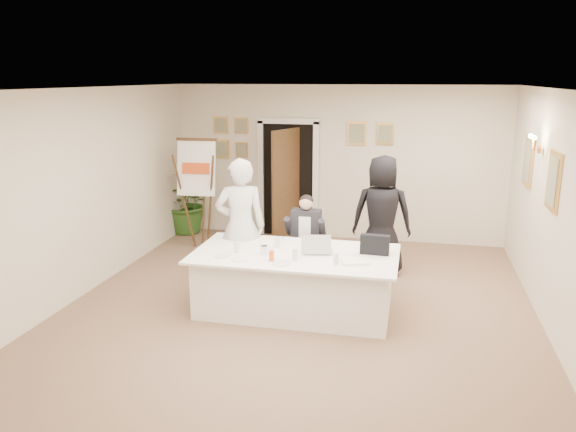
{
  "coord_description": "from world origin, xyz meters",
  "views": [
    {
      "loc": [
        1.37,
        -6.59,
        2.95
      ],
      "look_at": [
        -0.26,
        0.6,
        1.1
      ],
      "focal_mm": 35.0,
      "sensor_mm": 36.0,
      "label": 1
    }
  ],
  "objects_px": {
    "conference_table": "(295,281)",
    "oj_glass": "(272,256)",
    "standing_woman": "(382,215)",
    "paper_stack": "(355,262)",
    "laptop_bag": "(375,245)",
    "flip_chart": "(199,199)",
    "seated_man": "(305,239)",
    "potted_palm": "(189,202)",
    "standing_man": "(241,226)",
    "laptop": "(318,241)",
    "steel_jug": "(264,250)"
  },
  "relations": [
    {
      "from": "steel_jug",
      "to": "standing_woman",
      "type": "bearing_deg",
      "value": 53.35
    },
    {
      "from": "seated_man",
      "to": "potted_palm",
      "type": "distance_m",
      "value": 3.47
    },
    {
      "from": "seated_man",
      "to": "laptop_bag",
      "type": "xyz_separation_m",
      "value": [
        1.05,
        -0.85,
        0.24
      ]
    },
    {
      "from": "standing_man",
      "to": "oj_glass",
      "type": "bearing_deg",
      "value": 107.28
    },
    {
      "from": "seated_man",
      "to": "paper_stack",
      "type": "xyz_separation_m",
      "value": [
        0.85,
        -1.24,
        0.13
      ]
    },
    {
      "from": "standing_woman",
      "to": "paper_stack",
      "type": "xyz_separation_m",
      "value": [
        -0.19,
        -1.9,
        -0.12
      ]
    },
    {
      "from": "flip_chart",
      "to": "standing_woman",
      "type": "height_order",
      "value": "flip_chart"
    },
    {
      "from": "paper_stack",
      "to": "oj_glass",
      "type": "height_order",
      "value": "oj_glass"
    },
    {
      "from": "flip_chart",
      "to": "laptop_bag",
      "type": "xyz_separation_m",
      "value": [
        3.17,
        -2.14,
        0.03
      ]
    },
    {
      "from": "laptop",
      "to": "steel_jug",
      "type": "bearing_deg",
      "value": -169.92
    },
    {
      "from": "conference_table",
      "to": "standing_man",
      "type": "xyz_separation_m",
      "value": [
        -0.87,
        0.48,
        0.55
      ]
    },
    {
      "from": "standing_woman",
      "to": "paper_stack",
      "type": "relative_size",
      "value": 5.62
    },
    {
      "from": "seated_man",
      "to": "conference_table",
      "type": "bearing_deg",
      "value": -100.06
    },
    {
      "from": "seated_man",
      "to": "flip_chart",
      "type": "xyz_separation_m",
      "value": [
        -2.13,
        1.29,
        0.21
      ]
    },
    {
      "from": "conference_table",
      "to": "flip_chart",
      "type": "bearing_deg",
      "value": 133.6
    },
    {
      "from": "laptop",
      "to": "oj_glass",
      "type": "bearing_deg",
      "value": -145.72
    },
    {
      "from": "seated_man",
      "to": "standing_woman",
      "type": "xyz_separation_m",
      "value": [
        1.04,
        0.66,
        0.25
      ]
    },
    {
      "from": "conference_table",
      "to": "standing_woman",
      "type": "relative_size",
      "value": 1.41
    },
    {
      "from": "flip_chart",
      "to": "standing_woman",
      "type": "relative_size",
      "value": 1.04
    },
    {
      "from": "laptop",
      "to": "laptop_bag",
      "type": "relative_size",
      "value": 1.05
    },
    {
      "from": "laptop_bag",
      "to": "paper_stack",
      "type": "relative_size",
      "value": 1.11
    },
    {
      "from": "paper_stack",
      "to": "seated_man",
      "type": "bearing_deg",
      "value": 124.24
    },
    {
      "from": "oj_glass",
      "to": "conference_table",
      "type": "bearing_deg",
      "value": 60.58
    },
    {
      "from": "oj_glass",
      "to": "seated_man",
      "type": "bearing_deg",
      "value": 83.93
    },
    {
      "from": "conference_table",
      "to": "standing_man",
      "type": "height_order",
      "value": "standing_man"
    },
    {
      "from": "laptop",
      "to": "seated_man",
      "type": "bearing_deg",
      "value": 100.0
    },
    {
      "from": "flip_chart",
      "to": "laptop",
      "type": "relative_size",
      "value": 4.99
    },
    {
      "from": "flip_chart",
      "to": "potted_palm",
      "type": "relative_size",
      "value": 1.56
    },
    {
      "from": "flip_chart",
      "to": "paper_stack",
      "type": "height_order",
      "value": "flip_chart"
    },
    {
      "from": "conference_table",
      "to": "oj_glass",
      "type": "height_order",
      "value": "oj_glass"
    },
    {
      "from": "seated_man",
      "to": "laptop_bag",
      "type": "bearing_deg",
      "value": -52.84
    },
    {
      "from": "laptop_bag",
      "to": "oj_glass",
      "type": "height_order",
      "value": "laptop_bag"
    },
    {
      "from": "seated_man",
      "to": "laptop_bag",
      "type": "relative_size",
      "value": 3.67
    },
    {
      "from": "steel_jug",
      "to": "paper_stack",
      "type": "bearing_deg",
      "value": -4.52
    },
    {
      "from": "conference_table",
      "to": "oj_glass",
      "type": "xyz_separation_m",
      "value": [
        -0.21,
        -0.38,
        0.45
      ]
    },
    {
      "from": "standing_woman",
      "to": "standing_man",
      "type": "bearing_deg",
      "value": 30.92
    },
    {
      "from": "laptop",
      "to": "laptop_bag",
      "type": "xyz_separation_m",
      "value": [
        0.71,
        0.06,
        -0.01
      ]
    },
    {
      "from": "standing_woman",
      "to": "flip_chart",
      "type": "bearing_deg",
      "value": -13.11
    },
    {
      "from": "seated_man",
      "to": "flip_chart",
      "type": "bearing_deg",
      "value": 135.02
    },
    {
      "from": "potted_palm",
      "to": "paper_stack",
      "type": "distance_m",
      "value": 4.93
    },
    {
      "from": "conference_table",
      "to": "laptop",
      "type": "height_order",
      "value": "laptop"
    },
    {
      "from": "standing_man",
      "to": "laptop",
      "type": "relative_size",
      "value": 4.96
    },
    {
      "from": "flip_chart",
      "to": "laptop",
      "type": "bearing_deg",
      "value": -41.79
    },
    {
      "from": "potted_palm",
      "to": "seated_man",
      "type": "bearing_deg",
      "value": -38.77
    },
    {
      "from": "conference_table",
      "to": "steel_jug",
      "type": "bearing_deg",
      "value": -159.49
    },
    {
      "from": "standing_man",
      "to": "paper_stack",
      "type": "height_order",
      "value": "standing_man"
    },
    {
      "from": "standing_woman",
      "to": "steel_jug",
      "type": "xyz_separation_m",
      "value": [
        -1.35,
        -1.81,
        -0.08
      ]
    },
    {
      "from": "flip_chart",
      "to": "standing_man",
      "type": "relative_size",
      "value": 1.0
    },
    {
      "from": "laptop",
      "to": "laptop_bag",
      "type": "bearing_deg",
      "value": -5.25
    },
    {
      "from": "standing_man",
      "to": "potted_palm",
      "type": "relative_size",
      "value": 1.55
    }
  ]
}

